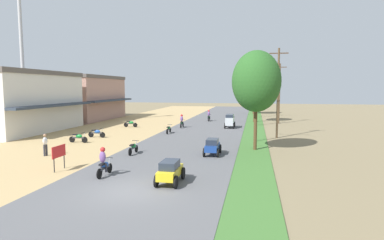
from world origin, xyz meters
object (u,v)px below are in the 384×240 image
Objects in this scene: streetlamp_far at (256,89)px; car_van_silver at (230,120)px; streetlamp_mid at (256,94)px; motorbike_ahead_fourth at (182,121)px; median_tree_second at (255,78)px; motorbike_ahead_second at (133,147)px; radio_mast at (19,3)px; parked_motorbike_second at (97,133)px; parked_motorbike_nearest at (79,137)px; pedestrian_on_shoulder at (45,144)px; car_sedan_blue at (212,146)px; street_signboard at (59,153)px; car_sedan_yellow at (170,171)px; motorbike_foreground_rider at (104,162)px; median_tree_nearest at (256,81)px; utility_pole_far at (278,92)px; utility_pole_near at (279,92)px; streetlamp_near at (256,97)px; motorbike_ahead_third at (169,129)px; median_tree_third at (254,87)px; parked_motorbike_third at (131,123)px; motorbike_ahead_fifth at (209,116)px.

car_van_silver is (-3.06, -14.89, -3.85)m from streetlamp_far.
streetlamp_mid is 3.99× the size of motorbike_ahead_fourth.
motorbike_ahead_second is at bearing -109.56° from median_tree_second.
parked_motorbike_second is (13.67, -6.87, -15.03)m from radio_mast.
pedestrian_on_shoulder is (0.67, -5.51, 0.41)m from parked_motorbike_nearest.
streetlamp_far is 3.72× the size of car_sedan_blue.
street_signboard is at bearing -114.16° from streetlamp_mid.
motorbike_foreground_rider is at bearing 171.96° from car_sedan_yellow.
car_sedan_yellow is at bearing -8.04° from motorbike_foreground_rider.
radio_mast is 13.79× the size of parked_motorbike_nearest.
parked_motorbike_nearest is 16.39m from median_tree_nearest.
median_tree_second is (15.39, 18.01, 5.82)m from parked_motorbike_second.
street_signboard is 0.19× the size of median_tree_nearest.
car_sedan_yellow is at bearing -110.85° from utility_pole_far.
median_tree_nearest is 0.94× the size of utility_pole_near.
streetlamp_near is 12.69m from motorbike_ahead_fourth.
car_sedan_yellow is (10.66, -4.70, -0.22)m from pedestrian_on_shoulder.
median_tree_second is 7.19m from streetlamp_far.
motorbike_ahead_third reaches higher than parked_motorbike_second.
median_tree_nearest is 12.72m from motorbike_ahead_third.
streetlamp_far is 1.01× the size of utility_pole_near.
street_signboard reaches higher than car_sedan_blue.
radio_mast reaches higher than car_van_silver.
streetlamp_near is (15.62, 3.92, 3.61)m from parked_motorbike_nearest.
radio_mast is at bearing 140.92° from car_sedan_yellow.
median_tree_nearest is at bearing 41.59° from car_sedan_blue.
streetlamp_mid is 27.48m from car_sedan_yellow.
motorbike_ahead_third is at bearing -92.92° from motorbike_ahead_fourth.
median_tree_third is at bearing 77.73° from motorbike_ahead_second.
radio_mast reaches higher than utility_pole_near.
street_signboard reaches higher than parked_motorbike_third.
utility_pole_far is (2.42, -29.25, -0.59)m from median_tree_third.
parked_motorbike_third is 24.48m from car_sedan_yellow.
car_van_silver reaches higher than car_sedan_yellow.
motorbike_ahead_third is at bearing 81.77° from street_signboard.
car_sedan_yellow is (-4.29, -10.07, -4.75)m from median_tree_nearest.
radio_mast is 25.13m from motorbike_ahead_fourth.
utility_pole_far reaches higher than utility_pole_near.
street_signboard is at bearing -107.23° from streetlamp_far.
median_tree_nearest is at bearing -99.17° from utility_pole_near.
car_sedan_blue reaches higher than motorbike_ahead_third.
streetlamp_near is at bearing -89.69° from median_tree_second.
streetlamp_near is 18.36m from motorbike_ahead_fifth.
car_sedan_yellow is 1.26× the size of motorbike_ahead_third.
streetlamp_mid is (-0.00, 16.85, -1.25)m from median_tree_nearest.
parked_motorbike_second is 8.51m from parked_motorbike_third.
median_tree_third is 4.01× the size of motorbike_ahead_second.
streetlamp_far is at bearing 95.65° from utility_pole_far.
median_tree_third is at bearing 90.53° from streetlamp_near.
motorbike_ahead_fifth is (-6.75, 20.80, -4.63)m from median_tree_nearest.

